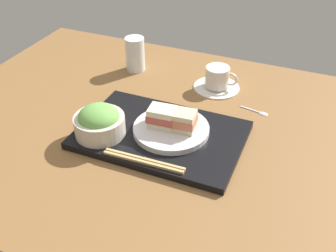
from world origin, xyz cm
name	(u,v)px	position (x,y,z in cm)	size (l,w,h in cm)	color
ground_plane	(167,134)	(0.00, 0.00, -1.50)	(140.00, 100.00, 3.00)	brown
serving_tray	(160,135)	(-0.35, -4.26, 0.98)	(43.58, 28.91, 1.96)	black
sandwich_plate	(171,129)	(2.52, -3.01, 2.76)	(20.36, 20.36, 1.59)	silver
sandwich_near	(161,117)	(-0.39, -3.34, 6.28)	(7.71, 6.14, 5.45)	beige
sandwich_far	(182,120)	(5.42, -2.69, 6.18)	(7.64, 6.24, 5.26)	beige
salad_bowl	(99,122)	(-14.46, -11.03, 5.76)	(13.37, 13.37, 8.32)	beige
chopsticks_pair	(144,161)	(1.09, -17.01, 2.31)	(21.06, 2.42, 0.70)	tan
coffee_cup	(217,80)	(6.08, 27.09, 3.10)	(14.83, 14.83, 7.37)	silver
drinking_glass	(135,54)	(-23.77, 28.45, 5.84)	(6.54, 6.54, 11.68)	silver
teaspoon	(260,112)	(22.12, 18.11, 0.36)	(8.76, 2.81, 0.80)	silver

